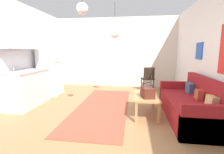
% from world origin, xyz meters
% --- Properties ---
extents(ground_plane, '(5.32, 7.45, 0.10)m').
position_xyz_m(ground_plane, '(0.00, 0.00, -0.05)').
color(ground_plane, '#996D44').
extents(wall_back, '(4.92, 0.13, 2.73)m').
position_xyz_m(wall_back, '(0.02, 3.47, 1.36)').
color(wall_back, silver).
rests_on(wall_back, ground_plane).
extents(area_rug, '(1.26, 3.33, 0.01)m').
position_xyz_m(area_rug, '(-0.03, 0.85, 0.01)').
color(area_rug, '#9E4733').
rests_on(area_rug, ground_plane).
extents(couch, '(0.84, 1.99, 0.87)m').
position_xyz_m(couch, '(1.96, 0.37, 0.28)').
color(couch, maroon).
rests_on(couch, ground_plane).
extents(coffee_table, '(0.52, 0.98, 0.45)m').
position_xyz_m(coffee_table, '(1.02, 0.47, 0.39)').
color(coffee_table, '#B27F4C').
rests_on(coffee_table, ground_plane).
extents(bamboo_vase, '(0.09, 0.09, 0.42)m').
position_xyz_m(bamboo_vase, '(1.15, 0.66, 0.55)').
color(bamboo_vase, '#2D2D33').
rests_on(bamboo_vase, coffee_table).
extents(handbag, '(0.30, 0.36, 0.33)m').
position_xyz_m(handbag, '(1.03, 0.28, 0.56)').
color(handbag, '#512319').
rests_on(handbag, coffee_table).
extents(refrigerator, '(0.61, 0.65, 1.75)m').
position_xyz_m(refrigerator, '(-1.95, 1.80, 0.88)').
color(refrigerator, white).
rests_on(refrigerator, ground_plane).
extents(kitchen_counter, '(0.60, 1.23, 2.11)m').
position_xyz_m(kitchen_counter, '(-2.02, 0.69, 0.80)').
color(kitchen_counter, silver).
rests_on(kitchen_counter, ground_plane).
extents(accent_chair, '(0.48, 0.46, 0.86)m').
position_xyz_m(accent_chair, '(1.25, 2.73, 0.48)').
color(accent_chair, black).
rests_on(accent_chair, ground_plane).
extents(pendant_lamp_near, '(0.21, 0.21, 0.66)m').
position_xyz_m(pendant_lamp_near, '(-0.21, -0.06, 2.18)').
color(pendant_lamp_near, black).
extents(pendant_lamp_far, '(0.29, 0.29, 0.96)m').
position_xyz_m(pendant_lamp_far, '(0.19, 1.54, 1.91)').
color(pendant_lamp_far, black).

